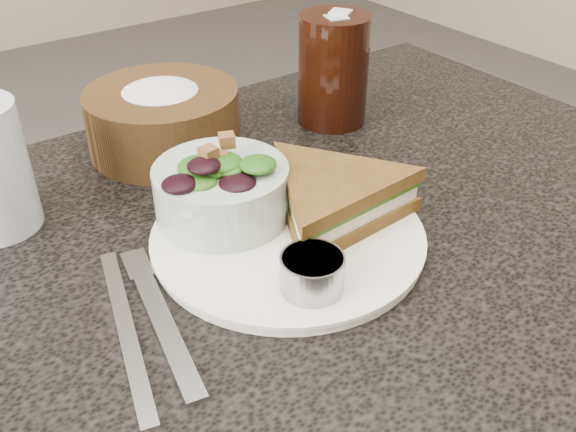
{
  "coord_description": "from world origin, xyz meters",
  "views": [
    {
      "loc": [
        -0.29,
        -0.4,
        1.11
      ],
      "look_at": [
        -0.0,
        0.0,
        0.78
      ],
      "focal_mm": 40.0,
      "sensor_mm": 36.0,
      "label": 1
    }
  ],
  "objects_px": {
    "sandwich": "(333,198)",
    "cola_glass": "(333,65)",
    "dressing_ramekin": "(312,273)",
    "dinner_plate": "(288,237)",
    "salad_bowl": "(221,183)",
    "bread_basket": "(162,110)"
  },
  "relations": [
    {
      "from": "dinner_plate",
      "to": "sandwich",
      "type": "distance_m",
      "value": 0.06
    },
    {
      "from": "sandwich",
      "to": "cola_glass",
      "type": "height_order",
      "value": "cola_glass"
    },
    {
      "from": "sandwich",
      "to": "bread_basket",
      "type": "relative_size",
      "value": 1.02
    },
    {
      "from": "sandwich",
      "to": "dressing_ramekin",
      "type": "distance_m",
      "value": 0.11
    },
    {
      "from": "sandwich",
      "to": "salad_bowl",
      "type": "height_order",
      "value": "salad_bowl"
    },
    {
      "from": "dinner_plate",
      "to": "sandwich",
      "type": "xyz_separation_m",
      "value": [
        0.05,
        -0.01,
        0.03
      ]
    },
    {
      "from": "dressing_ramekin",
      "to": "cola_glass",
      "type": "bearing_deg",
      "value": 48.23
    },
    {
      "from": "dinner_plate",
      "to": "salad_bowl",
      "type": "relative_size",
      "value": 1.98
    },
    {
      "from": "sandwich",
      "to": "cola_glass",
      "type": "bearing_deg",
      "value": 47.17
    },
    {
      "from": "dinner_plate",
      "to": "sandwich",
      "type": "height_order",
      "value": "sandwich"
    },
    {
      "from": "sandwich",
      "to": "salad_bowl",
      "type": "bearing_deg",
      "value": 137.83
    },
    {
      "from": "bread_basket",
      "to": "cola_glass",
      "type": "relative_size",
      "value": 1.19
    },
    {
      "from": "dressing_ramekin",
      "to": "dinner_plate",
      "type": "bearing_deg",
      "value": 68.07
    },
    {
      "from": "dinner_plate",
      "to": "sandwich",
      "type": "bearing_deg",
      "value": -7.18
    },
    {
      "from": "cola_glass",
      "to": "salad_bowl",
      "type": "bearing_deg",
      "value": -152.28
    },
    {
      "from": "dinner_plate",
      "to": "salad_bowl",
      "type": "height_order",
      "value": "salad_bowl"
    },
    {
      "from": "dinner_plate",
      "to": "sandwich",
      "type": "relative_size",
      "value": 1.42
    },
    {
      "from": "salad_bowl",
      "to": "cola_glass",
      "type": "xyz_separation_m",
      "value": [
        0.24,
        0.13,
        0.03
      ]
    },
    {
      "from": "dinner_plate",
      "to": "dressing_ramekin",
      "type": "xyz_separation_m",
      "value": [
        -0.03,
        -0.08,
        0.02
      ]
    },
    {
      "from": "cola_glass",
      "to": "sandwich",
      "type": "bearing_deg",
      "value": -128.95
    },
    {
      "from": "dressing_ramekin",
      "to": "bread_basket",
      "type": "bearing_deg",
      "value": 85.57
    },
    {
      "from": "dressing_ramekin",
      "to": "cola_glass",
      "type": "height_order",
      "value": "cola_glass"
    }
  ]
}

